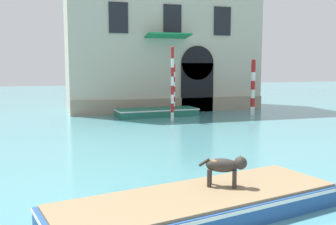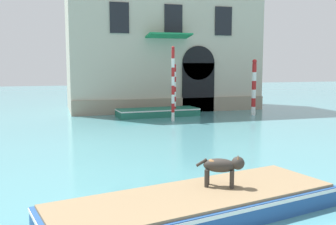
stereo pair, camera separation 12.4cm
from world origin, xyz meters
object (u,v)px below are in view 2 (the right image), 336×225
(dog_on_deck, at_px, (223,166))
(boat_moored_near_palazzo, at_px, (158,112))
(mooring_pole_2, at_px, (254,87))
(mooring_pole_0, at_px, (173,84))
(boat_foreground, at_px, (196,204))
(mooring_pole_1, at_px, (175,90))

(dog_on_deck, relative_size, boat_moored_near_palazzo, 0.19)
(boat_moored_near_palazzo, relative_size, mooring_pole_2, 1.46)
(boat_moored_near_palazzo, xyz_separation_m, mooring_pole_0, (0.30, -2.44, 1.97))
(boat_foreground, height_order, boat_moored_near_palazzo, boat_foreground)
(boat_foreground, xyz_separation_m, mooring_pole_0, (3.88, 14.30, 1.95))
(boat_moored_near_palazzo, bearing_deg, mooring_pole_2, -16.26)
(boat_moored_near_palazzo, distance_m, mooring_pole_1, 1.82)
(mooring_pole_0, bearing_deg, dog_on_deck, -102.44)
(mooring_pole_2, bearing_deg, dog_on_deck, -120.96)
(boat_foreground, height_order, dog_on_deck, dog_on_deck)
(mooring_pole_2, bearing_deg, mooring_pole_0, -169.97)
(mooring_pole_1, bearing_deg, mooring_pole_2, -11.18)
(boat_moored_near_palazzo, xyz_separation_m, mooring_pole_2, (6.23, -1.39, 1.61))
(mooring_pole_1, bearing_deg, boat_foreground, -105.78)
(boat_foreground, relative_size, mooring_pole_0, 1.61)
(mooring_pole_0, bearing_deg, boat_foreground, -105.18)
(boat_foreground, relative_size, mooring_pole_1, 2.10)
(dog_on_deck, bearing_deg, mooring_pole_2, 85.86)
(mooring_pole_1, xyz_separation_m, mooring_pole_2, (5.19, -1.03, 0.16))
(dog_on_deck, bearing_deg, mooring_pole_0, 104.37)
(dog_on_deck, height_order, mooring_pole_1, mooring_pole_1)
(boat_foreground, distance_m, mooring_pole_0, 14.95)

